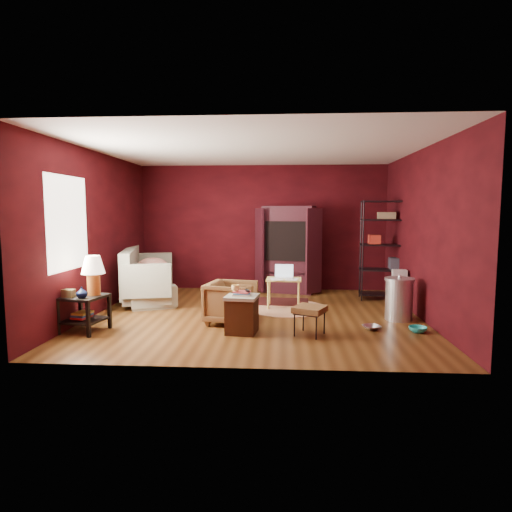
{
  "coord_description": "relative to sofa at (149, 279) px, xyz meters",
  "views": [
    {
      "loc": [
        0.48,
        -7.17,
        1.78
      ],
      "look_at": [
        0.0,
        0.2,
        1.0
      ],
      "focal_mm": 30.0,
      "sensor_mm": 36.0,
      "label": 1
    }
  ],
  "objects": [
    {
      "name": "side_table",
      "position": [
        -0.16,
        -2.32,
        0.26
      ],
      "size": [
        0.66,
        0.66,
        1.12
      ],
      "rotation": [
        0.0,
        0.0,
        -0.2
      ],
      "color": "black",
      "rests_on": "ground"
    },
    {
      "name": "small_stand",
      "position": [
        4.82,
        -0.52,
        0.12
      ],
      "size": [
        0.39,
        0.39,
        0.71
      ],
      "rotation": [
        0.0,
        0.0,
        -0.1
      ],
      "color": "#3C111B",
      "rests_on": "ground"
    },
    {
      "name": "vase",
      "position": [
        -0.16,
        -2.53,
        0.21
      ],
      "size": [
        0.21,
        0.21,
        0.16
      ],
      "primitive_type": "imported",
      "rotation": [
        0.0,
        0.0,
        -0.35
      ],
      "color": "#0B1639",
      "rests_on": "side_table"
    },
    {
      "name": "room",
      "position": [
        2.2,
        -1.21,
        0.99
      ],
      "size": [
        5.54,
        5.04,
        2.84
      ],
      "color": "brown",
      "rests_on": "ground"
    },
    {
      "name": "pet_bowl_steel",
      "position": [
        4.05,
        -1.99,
        -0.28
      ],
      "size": [
        0.27,
        0.15,
        0.26
      ],
      "primitive_type": "imported",
      "rotation": [
        0.0,
        0.0,
        0.36
      ],
      "color": "#B0B3B7",
      "rests_on": "ground"
    },
    {
      "name": "tv_armoire",
      "position": [
        2.82,
        0.97,
        0.57
      ],
      "size": [
        1.45,
        0.98,
        1.89
      ],
      "rotation": [
        0.0,
        0.0,
        -0.22
      ],
      "color": "#3C111B",
      "rests_on": "ground"
    },
    {
      "name": "trash_can",
      "position": [
        4.61,
        -1.36,
        -0.06
      ],
      "size": [
        0.56,
        0.56,
        0.75
      ],
      "rotation": [
        0.0,
        0.0,
        0.18
      ],
      "color": "white",
      "rests_on": "ground"
    },
    {
      "name": "mug",
      "position": [
        2.02,
        -2.29,
        0.27
      ],
      "size": [
        0.15,
        0.13,
        0.12
      ],
      "primitive_type": "imported",
      "rotation": [
        0.0,
        0.0,
        -0.38
      ],
      "color": "#FFD97C",
      "rests_on": "hamper"
    },
    {
      "name": "rug_round",
      "position": [
        2.78,
        -0.63,
        -0.4
      ],
      "size": [
        1.75,
        1.75,
        0.01
      ],
      "rotation": [
        0.0,
        0.0,
        0.2
      ],
      "color": "beige",
      "rests_on": "ground"
    },
    {
      "name": "armchair",
      "position": [
        1.89,
        -1.74,
        -0.04
      ],
      "size": [
        0.79,
        0.83,
        0.73
      ],
      "primitive_type": "imported",
      "rotation": [
        0.0,
        0.0,
        1.38
      ],
      "color": "black",
      "rests_on": "ground"
    },
    {
      "name": "pet_bowl_turquoise",
      "position": [
        4.7,
        -2.08,
        -0.28
      ],
      "size": [
        0.27,
        0.12,
        0.26
      ],
      "primitive_type": "imported",
      "rotation": [
        0.0,
        0.0,
        0.16
      ],
      "color": "#26B4B3",
      "rests_on": "ground"
    },
    {
      "name": "sofa_cushions",
      "position": [
        -0.04,
        -0.03,
        0.05
      ],
      "size": [
        1.42,
        2.4,
        0.94
      ],
      "rotation": [
        0.0,
        0.0,
        0.25
      ],
      "color": "gray",
      "rests_on": "sofa"
    },
    {
      "name": "hamper",
      "position": [
        2.11,
        -2.27,
        -0.12
      ],
      "size": [
        0.5,
        0.5,
        0.64
      ],
      "rotation": [
        0.0,
        0.0,
        -0.12
      ],
      "color": "#45220F",
      "rests_on": "ground"
    },
    {
      "name": "rug_oriental",
      "position": [
        2.65,
        -0.14,
        -0.4
      ],
      "size": [
        1.15,
        0.8,
        0.01
      ],
      "rotation": [
        0.0,
        0.0,
        -0.05
      ],
      "color": "#4B1514",
      "rests_on": "ground"
    },
    {
      "name": "laptop_desk",
      "position": [
        2.72,
        -0.57,
        0.08
      ],
      "size": [
        0.65,
        0.51,
        0.78
      ],
      "rotation": [
        0.0,
        0.0,
        -0.03
      ],
      "color": "#FFEA74",
      "rests_on": "ground"
    },
    {
      "name": "wire_shelving",
      "position": [
        4.76,
        0.27,
        0.68
      ],
      "size": [
        1.0,
        0.48,
        1.99
      ],
      "rotation": [
        0.0,
        0.0,
        -0.06
      ],
      "color": "black",
      "rests_on": "ground"
    },
    {
      "name": "sofa",
      "position": [
        0.0,
        0.0,
        0.0
      ],
      "size": [
        1.4,
        2.17,
        0.82
      ],
      "primitive_type": "imported",
      "rotation": [
        0.0,
        0.0,
        1.98
      ],
      "color": "gray",
      "rests_on": "ground"
    },
    {
      "name": "footstool",
      "position": [
        3.1,
        -2.33,
        -0.05
      ],
      "size": [
        0.54,
        0.54,
        0.42
      ],
      "rotation": [
        0.0,
        0.0,
        -0.43
      ],
      "color": "black",
      "rests_on": "ground"
    }
  ]
}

